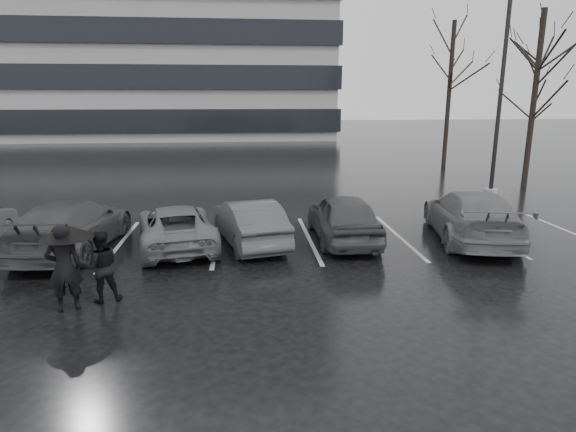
% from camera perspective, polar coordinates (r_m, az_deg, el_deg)
% --- Properties ---
extents(ground, '(160.00, 160.00, 0.00)m').
position_cam_1_polar(ground, '(12.23, 1.36, -6.11)').
color(ground, black).
rests_on(ground, ground).
extents(office_building, '(61.00, 26.00, 29.00)m').
position_cam_1_polar(office_building, '(63.69, -26.37, 21.73)').
color(office_building, '#969699').
rests_on(office_building, ground).
extents(car_main, '(1.71, 4.23, 1.44)m').
position_cam_1_polar(car_main, '(14.42, 6.57, -0.10)').
color(car_main, black).
rests_on(car_main, ground).
extents(car_west_a, '(2.29, 4.23, 1.32)m').
position_cam_1_polar(car_west_a, '(14.00, -4.58, -0.72)').
color(car_west_a, '#29292C').
rests_on(car_west_a, ground).
extents(car_west_b, '(2.84, 4.66, 1.21)m').
position_cam_1_polar(car_west_b, '(14.10, -13.15, -1.18)').
color(car_west_b, '#4A4A4D').
rests_on(car_west_b, ground).
extents(car_west_c, '(2.53, 5.16, 1.44)m').
position_cam_1_polar(car_west_c, '(14.68, -24.25, -1.00)').
color(car_west_c, black).
rests_on(car_west_c, ground).
extents(car_east, '(3.09, 5.47, 1.50)m').
position_cam_1_polar(car_east, '(15.42, 20.87, 0.09)').
color(car_east, '#4A4A4D').
rests_on(car_east, ground).
extents(pedestrian_left, '(0.76, 0.62, 1.81)m').
position_cam_1_polar(pedestrian_left, '(10.55, -25.02, -5.56)').
color(pedestrian_left, black).
rests_on(pedestrian_left, ground).
extents(pedestrian_right, '(0.89, 0.79, 1.53)m').
position_cam_1_polar(pedestrian_right, '(10.77, -21.28, -5.60)').
color(pedestrian_right, black).
rests_on(pedestrian_right, ground).
extents(umbrella, '(1.03, 1.03, 1.75)m').
position_cam_1_polar(umbrella, '(10.50, -24.74, -1.67)').
color(umbrella, black).
rests_on(umbrella, ground).
extents(lamp_post, '(0.55, 0.55, 10.14)m').
position_cam_1_polar(lamp_post, '(22.98, 23.97, 13.88)').
color(lamp_post, '#969699').
rests_on(lamp_post, ground).
extents(stall_stripes, '(19.72, 5.00, 0.00)m').
position_cam_1_polar(stall_stripes, '(14.53, -2.96, -2.85)').
color(stall_stripes, '#B4B4B6').
rests_on(stall_stripes, ground).
extents(tree_east, '(0.26, 0.26, 8.00)m').
position_cam_1_polar(tree_east, '(25.26, 27.11, 12.00)').
color(tree_east, black).
rests_on(tree_east, ground).
extents(tree_ne, '(0.26, 0.26, 7.00)m').
position_cam_1_polar(tree_ne, '(29.98, 27.00, 11.11)').
color(tree_ne, black).
rests_on(tree_ne, ground).
extents(tree_north, '(0.26, 0.26, 8.50)m').
position_cam_1_polar(tree_north, '(31.00, 18.52, 13.32)').
color(tree_north, black).
rests_on(tree_north, ground).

